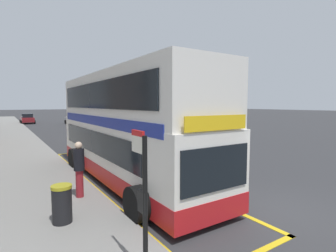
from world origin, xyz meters
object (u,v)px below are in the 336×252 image
at_px(parked_car_white_far, 96,124).
at_px(double_decker_bus, 125,131).
at_px(pedestrian_waiting_near_sign, 79,167).
at_px(bus_stop_sign, 143,190).
at_px(parked_car_silver_kerbside, 73,119).
at_px(litter_bin, 62,204).
at_px(parked_car_maroon_distant, 27,119).
at_px(parked_car_white_behind, 82,121).

bearing_deg(parked_car_white_far, double_decker_bus, -102.08).
bearing_deg(pedestrian_waiting_near_sign, bus_stop_sign, -90.27).
xyz_separation_m(double_decker_bus, parked_car_silver_kerbside, (5.36, 32.64, -1.26)).
distance_m(double_decker_bus, litter_bin, 4.64).
bearing_deg(parked_car_maroon_distant, parked_car_silver_kerbside, -39.52).
relative_size(parked_car_white_behind, litter_bin, 4.31).
bearing_deg(parked_car_maroon_distant, parked_car_white_far, -70.93).
height_order(parked_car_white_far, litter_bin, parked_car_white_far).
relative_size(parked_car_white_behind, pedestrian_waiting_near_sign, 2.31).
height_order(double_decker_bus, parked_car_white_far, double_decker_bus).
relative_size(parked_car_silver_kerbside, pedestrian_waiting_near_sign, 2.31).
bearing_deg(pedestrian_waiting_near_sign, parked_car_white_far, 71.22).
bearing_deg(double_decker_bus, pedestrian_waiting_near_sign, -146.56).
bearing_deg(parked_car_maroon_distant, double_decker_bus, -89.25).
distance_m(parked_car_white_behind, litter_bin, 31.05).
bearing_deg(bus_stop_sign, litter_bin, 106.01).
relative_size(parked_car_maroon_distant, parked_car_white_far, 1.00).
bearing_deg(bus_stop_sign, parked_car_maroon_distant, 87.96).
distance_m(parked_car_maroon_distant, parked_car_white_behind, 12.28).
relative_size(pedestrian_waiting_near_sign, litter_bin, 1.87).
bearing_deg(parked_car_silver_kerbside, parked_car_white_behind, 87.57).
distance_m(parked_car_maroon_distant, parked_car_white_far, 18.00).
height_order(bus_stop_sign, parked_car_silver_kerbside, bus_stop_sign).
relative_size(bus_stop_sign, parked_car_white_far, 0.61).
bearing_deg(pedestrian_waiting_near_sign, parked_car_white_behind, 75.36).
height_order(bus_stop_sign, parked_car_maroon_distant, bus_stop_sign).
bearing_deg(bus_stop_sign, parked_car_silver_kerbside, 78.81).
distance_m(double_decker_bus, parked_car_maroon_distant, 37.63).
relative_size(double_decker_bus, parked_car_maroon_distant, 2.60).
bearing_deg(bus_stop_sign, double_decker_bus, 69.15).
xyz_separation_m(parked_car_white_far, litter_bin, (-8.37, -23.75, -0.17)).
height_order(parked_car_white_behind, parked_car_white_far, same).
relative_size(bus_stop_sign, pedestrian_waiting_near_sign, 1.41).
relative_size(parked_car_maroon_distant, pedestrian_waiting_near_sign, 2.31).
height_order(bus_stop_sign, parked_car_white_far, bus_stop_sign).
bearing_deg(bus_stop_sign, parked_car_white_behind, 77.27).
height_order(bus_stop_sign, parked_car_white_behind, bus_stop_sign).
bearing_deg(parked_car_white_far, parked_car_white_behind, 93.41).
xyz_separation_m(pedestrian_waiting_near_sign, litter_bin, (-0.85, -1.63, -0.51)).
relative_size(double_decker_bus, parked_car_white_behind, 2.60).
height_order(parked_car_white_behind, litter_bin, parked_car_white_behind).
bearing_deg(parked_car_maroon_distant, pedestrian_waiting_near_sign, -92.61).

